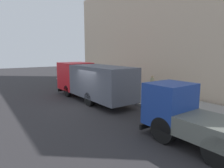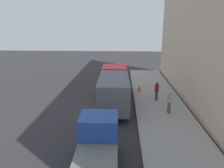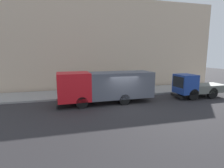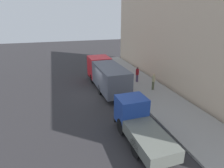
# 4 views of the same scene
# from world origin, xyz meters

# --- Properties ---
(ground) EXTENTS (80.00, 80.00, 0.00)m
(ground) POSITION_xyz_m (0.00, 0.00, 0.00)
(ground) COLOR #2C2A2C
(sidewalk) EXTENTS (4.27, 30.00, 0.17)m
(sidewalk) POSITION_xyz_m (5.13, 0.00, 0.09)
(sidewalk) COLOR gray
(sidewalk) RESTS_ON ground
(building_facade) EXTENTS (0.50, 30.00, 11.02)m
(building_facade) POSITION_xyz_m (7.77, 0.00, 5.51)
(building_facade) COLOR beige
(building_facade) RESTS_ON ground
(large_utility_truck) EXTENTS (2.63, 8.57, 2.82)m
(large_utility_truck) POSITION_xyz_m (1.16, 1.39, 1.60)
(large_utility_truck) COLOR red
(large_utility_truck) RESTS_ON ground
(small_flatbed_truck) EXTENTS (2.03, 5.36, 2.40)m
(small_flatbed_truck) POSITION_xyz_m (0.79, -7.73, 1.14)
(small_flatbed_truck) COLOR #1E3D95
(small_flatbed_truck) RESTS_ON ground
(pedestrian_walking) EXTENTS (0.39, 0.39, 1.70)m
(pedestrian_walking) POSITION_xyz_m (4.98, 1.92, 1.07)
(pedestrian_walking) COLOR #4D3D5B
(pedestrian_walking) RESTS_ON sidewalk
(pedestrian_standing) EXTENTS (0.44, 0.44, 1.71)m
(pedestrian_standing) POSITION_xyz_m (5.53, -0.83, 1.09)
(pedestrian_standing) COLOR #51563A
(pedestrian_standing) RESTS_ON sidewalk
(traffic_cone_orange) EXTENTS (0.40, 0.40, 0.57)m
(traffic_cone_orange) POSITION_xyz_m (3.65, 4.67, 0.46)
(traffic_cone_orange) COLOR orange
(traffic_cone_orange) RESTS_ON sidewalk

